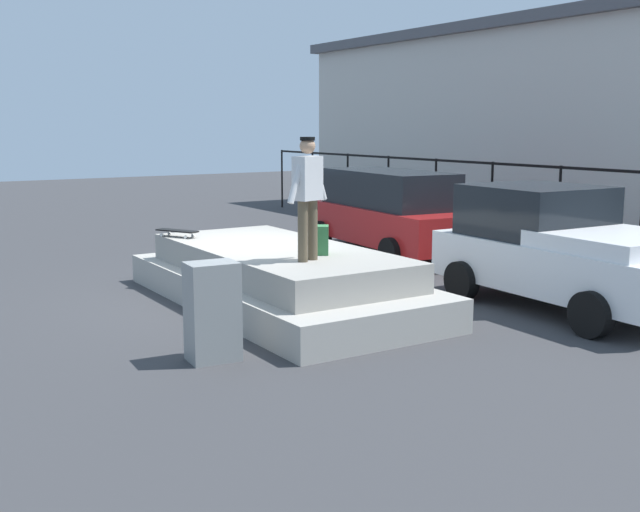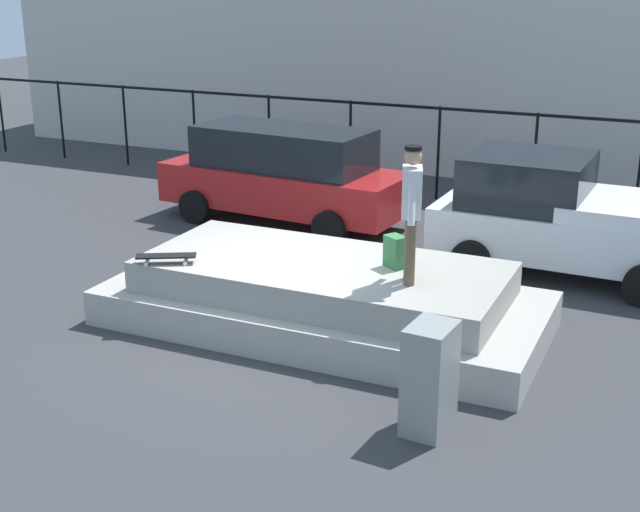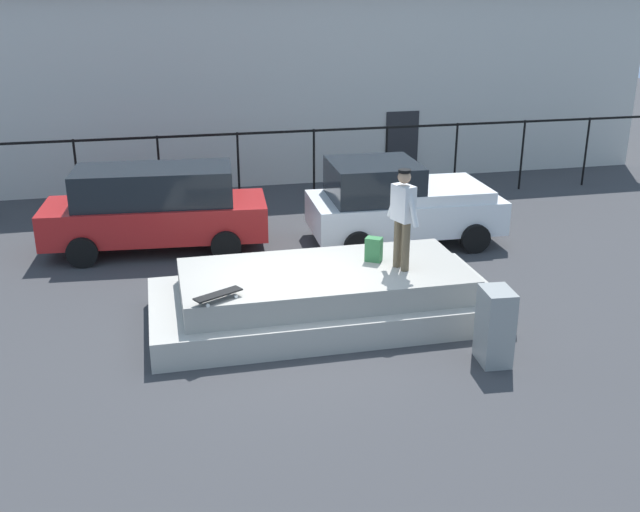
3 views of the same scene
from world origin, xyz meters
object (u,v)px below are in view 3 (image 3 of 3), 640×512
at_px(skateboarder, 403,213).
at_px(car_red_hatchback_near, 155,207).
at_px(car_white_pickup_mid, 399,202).
at_px(skateboard, 218,295).
at_px(utility_box, 495,326).
at_px(backpack, 374,249).

height_order(skateboarder, car_red_hatchback_near, skateboarder).
xyz_separation_m(skateboarder, car_white_pickup_mid, (1.27, 3.86, -0.99)).
relative_size(skateboard, utility_box, 0.66).
bearing_deg(car_red_hatchback_near, backpack, -47.68).
bearing_deg(backpack, utility_box, -28.79).
bearing_deg(skateboarder, car_red_hatchback_near, 131.87).
relative_size(backpack, car_red_hatchback_near, 0.09).
bearing_deg(car_red_hatchback_near, utility_box, -52.37).
bearing_deg(skateboard, utility_box, -16.41).
bearing_deg(utility_box, car_red_hatchback_near, 132.22).
xyz_separation_m(skateboarder, car_red_hatchback_near, (-4.06, 4.53, -0.95)).
relative_size(skateboard, car_red_hatchback_near, 0.16).
relative_size(car_white_pickup_mid, utility_box, 3.54).
distance_m(skateboarder, car_red_hatchback_near, 6.16).
height_order(backpack, car_white_pickup_mid, car_white_pickup_mid).
xyz_separation_m(backpack, utility_box, (1.24, -2.34, -0.53)).
bearing_deg(car_white_pickup_mid, utility_box, -93.78).
distance_m(car_white_pickup_mid, utility_box, 5.77).
bearing_deg(car_white_pickup_mid, backpack, -115.43).
bearing_deg(utility_box, car_white_pickup_mid, 90.81).
bearing_deg(skateboard, car_red_hatchback_near, 99.40).
xyz_separation_m(backpack, car_white_pickup_mid, (1.62, 3.41, -0.20)).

